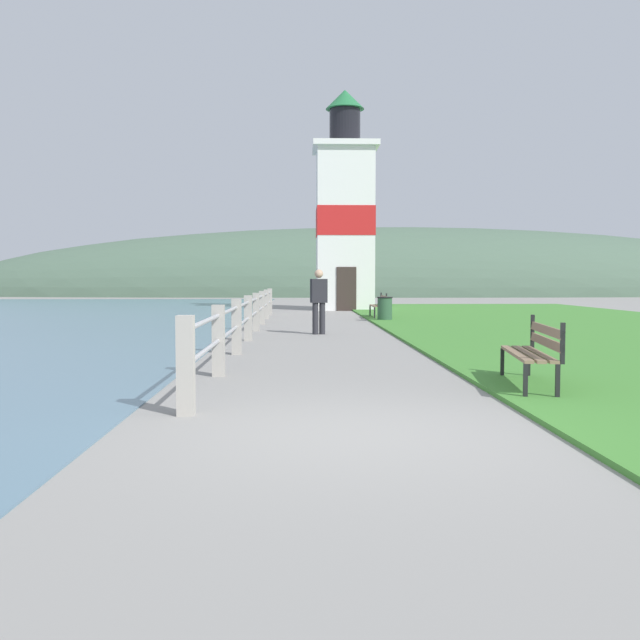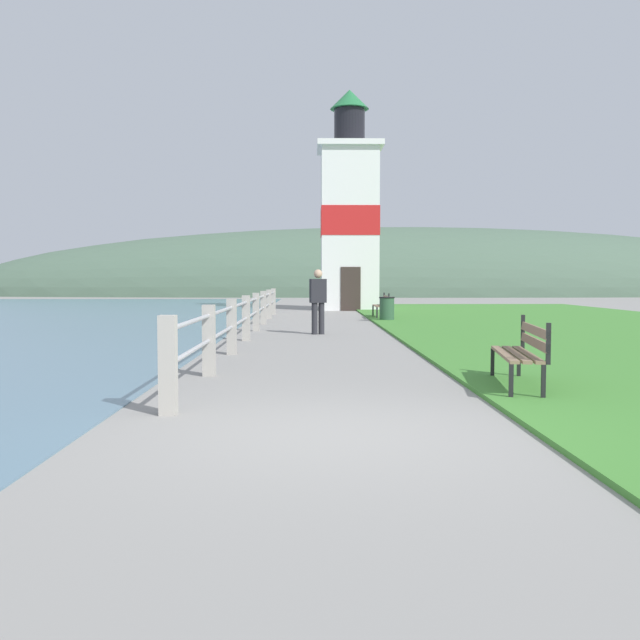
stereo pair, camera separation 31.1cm
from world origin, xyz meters
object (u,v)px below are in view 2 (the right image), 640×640
park_bench_near (523,349)px  person_strolling (318,299)px  trash_bin (387,309)px  park_bench_midway (382,304)px  lighthouse (349,216)px

park_bench_near → person_strolling: (-2.58, 9.44, 0.38)m
park_bench_near → trash_bin: (-0.16, 15.14, -0.12)m
park_bench_midway → lighthouse: lighthouse is taller
park_bench_near → person_strolling: person_strolling is taller
lighthouse → trash_bin: (0.80, -9.33, -3.98)m
park_bench_near → park_bench_midway: same height
park_bench_midway → trash_bin: size_ratio=2.05×
park_bench_near → lighthouse: 24.79m
park_bench_midway → person_strolling: 7.83m
trash_bin → person_strolling: bearing=-113.0°
park_bench_near → trash_bin: size_ratio=2.35×
lighthouse → park_bench_near: bearing=-87.8°
lighthouse → trash_bin: size_ratio=12.22×
lighthouse → person_strolling: (-1.62, -15.02, -3.48)m
park_bench_midway → trash_bin: park_bench_midway is taller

